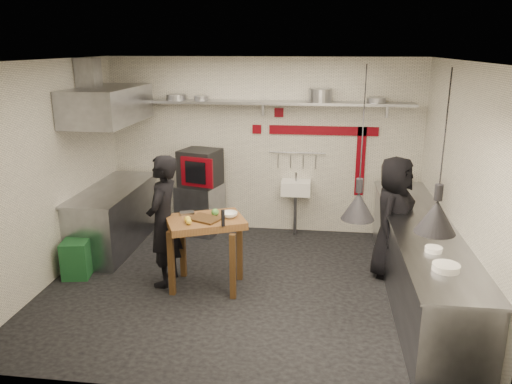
# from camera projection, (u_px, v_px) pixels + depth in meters

# --- Properties ---
(floor) EXTENTS (5.00, 5.00, 0.00)m
(floor) POSITION_uv_depth(u_px,v_px,m) (244.00, 285.00, 6.42)
(floor) COLOR black
(floor) RESTS_ON ground
(ceiling) EXTENTS (5.00, 5.00, 0.00)m
(ceiling) POSITION_uv_depth(u_px,v_px,m) (242.00, 60.00, 5.63)
(ceiling) COLOR beige
(ceiling) RESTS_ON floor
(wall_back) EXTENTS (5.00, 0.04, 2.80)m
(wall_back) POSITION_uv_depth(u_px,v_px,m) (263.00, 146.00, 8.02)
(wall_back) COLOR beige
(wall_back) RESTS_ON floor
(wall_front) EXTENTS (5.00, 0.04, 2.80)m
(wall_front) POSITION_uv_depth(u_px,v_px,m) (204.00, 247.00, 4.03)
(wall_front) COLOR beige
(wall_front) RESTS_ON floor
(wall_left) EXTENTS (0.04, 4.20, 2.80)m
(wall_left) POSITION_uv_depth(u_px,v_px,m) (49.00, 173.00, 6.33)
(wall_left) COLOR beige
(wall_left) RESTS_ON floor
(wall_right) EXTENTS (0.04, 4.20, 2.80)m
(wall_right) POSITION_uv_depth(u_px,v_px,m) (459.00, 187.00, 5.71)
(wall_right) COLOR beige
(wall_right) RESTS_ON floor
(red_band_horiz) EXTENTS (1.70, 0.02, 0.14)m
(red_band_horiz) POSITION_uv_depth(u_px,v_px,m) (323.00, 131.00, 7.80)
(red_band_horiz) COLOR #69040D
(red_band_horiz) RESTS_ON wall_back
(red_band_vert) EXTENTS (0.14, 0.02, 1.10)m
(red_band_vert) POSITION_uv_depth(u_px,v_px,m) (360.00, 162.00, 7.87)
(red_band_vert) COLOR #69040D
(red_band_vert) RESTS_ON wall_back
(red_tile_a) EXTENTS (0.14, 0.02, 0.14)m
(red_tile_a) POSITION_uv_depth(u_px,v_px,m) (279.00, 113.00, 7.81)
(red_tile_a) COLOR #69040D
(red_tile_a) RESTS_ON wall_back
(red_tile_b) EXTENTS (0.14, 0.02, 0.14)m
(red_tile_b) POSITION_uv_depth(u_px,v_px,m) (257.00, 129.00, 7.93)
(red_tile_b) COLOR #69040D
(red_tile_b) RESTS_ON wall_back
(back_shelf) EXTENTS (4.60, 0.34, 0.04)m
(back_shelf) POSITION_uv_depth(u_px,v_px,m) (262.00, 103.00, 7.65)
(back_shelf) COLOR gray
(back_shelf) RESTS_ON wall_back
(shelf_bracket_left) EXTENTS (0.04, 0.06, 0.24)m
(shelf_bracket_left) POSITION_uv_depth(u_px,v_px,m) (146.00, 106.00, 8.05)
(shelf_bracket_left) COLOR gray
(shelf_bracket_left) RESTS_ON wall_back
(shelf_bracket_mid) EXTENTS (0.04, 0.06, 0.24)m
(shelf_bracket_mid) POSITION_uv_depth(u_px,v_px,m) (263.00, 108.00, 7.82)
(shelf_bracket_mid) COLOR gray
(shelf_bracket_mid) RESTS_ON wall_back
(shelf_bracket_right) EXTENTS (0.04, 0.06, 0.24)m
(shelf_bracket_right) POSITION_uv_depth(u_px,v_px,m) (387.00, 110.00, 7.58)
(shelf_bracket_right) COLOR gray
(shelf_bracket_right) RESTS_ON wall_back
(pan_far_left) EXTENTS (0.36, 0.36, 0.09)m
(pan_far_left) POSITION_uv_depth(u_px,v_px,m) (176.00, 97.00, 7.79)
(pan_far_left) COLOR gray
(pan_far_left) RESTS_ON back_shelf
(pan_mid_left) EXTENTS (0.24, 0.24, 0.07)m
(pan_mid_left) POSITION_uv_depth(u_px,v_px,m) (201.00, 98.00, 7.75)
(pan_mid_left) COLOR gray
(pan_mid_left) RESTS_ON back_shelf
(stock_pot) EXTENTS (0.40, 0.40, 0.20)m
(stock_pot) POSITION_uv_depth(u_px,v_px,m) (320.00, 95.00, 7.50)
(stock_pot) COLOR gray
(stock_pot) RESTS_ON back_shelf
(pan_right) EXTENTS (0.37, 0.37, 0.08)m
(pan_right) POSITION_uv_depth(u_px,v_px,m) (376.00, 100.00, 7.42)
(pan_right) COLOR gray
(pan_right) RESTS_ON back_shelf
(oven_stand) EXTENTS (0.78, 0.74, 0.80)m
(oven_stand) POSITION_uv_depth(u_px,v_px,m) (200.00, 208.00, 8.15)
(oven_stand) COLOR gray
(oven_stand) RESTS_ON floor
(combi_oven) EXTENTS (0.70, 0.67, 0.58)m
(combi_oven) POSITION_uv_depth(u_px,v_px,m) (200.00, 168.00, 7.94)
(combi_oven) COLOR black
(combi_oven) RESTS_ON oven_stand
(oven_door) EXTENTS (0.54, 0.18, 0.46)m
(oven_door) POSITION_uv_depth(u_px,v_px,m) (197.00, 172.00, 7.66)
(oven_door) COLOR #69040D
(oven_door) RESTS_ON combi_oven
(oven_glass) EXTENTS (0.34, 0.11, 0.34)m
(oven_glass) POSITION_uv_depth(u_px,v_px,m) (195.00, 173.00, 7.63)
(oven_glass) COLOR black
(oven_glass) RESTS_ON oven_door
(hand_sink) EXTENTS (0.46, 0.34, 0.22)m
(hand_sink) POSITION_uv_depth(u_px,v_px,m) (296.00, 188.00, 7.96)
(hand_sink) COLOR white
(hand_sink) RESTS_ON wall_back
(sink_tap) EXTENTS (0.03, 0.03, 0.14)m
(sink_tap) POSITION_uv_depth(u_px,v_px,m) (296.00, 177.00, 7.91)
(sink_tap) COLOR gray
(sink_tap) RESTS_ON hand_sink
(sink_drain) EXTENTS (0.06, 0.06, 0.66)m
(sink_drain) POSITION_uv_depth(u_px,v_px,m) (295.00, 215.00, 8.04)
(sink_drain) COLOR gray
(sink_drain) RESTS_ON floor
(utensil_rail) EXTENTS (0.90, 0.02, 0.02)m
(utensil_rail) POSITION_uv_depth(u_px,v_px,m) (297.00, 153.00, 7.94)
(utensil_rail) COLOR gray
(utensil_rail) RESTS_ON wall_back
(counter_right) EXTENTS (0.70, 3.80, 0.90)m
(counter_right) POSITION_uv_depth(u_px,v_px,m) (419.00, 262.00, 6.03)
(counter_right) COLOR gray
(counter_right) RESTS_ON floor
(counter_right_top) EXTENTS (0.76, 3.90, 0.03)m
(counter_right_top) POSITION_uv_depth(u_px,v_px,m) (423.00, 226.00, 5.90)
(counter_right_top) COLOR gray
(counter_right_top) RESTS_ON counter_right
(plate_stack) EXTENTS (0.27, 0.27, 0.07)m
(plate_stack) POSITION_uv_depth(u_px,v_px,m) (446.00, 267.00, 4.68)
(plate_stack) COLOR white
(plate_stack) RESTS_ON counter_right_top
(small_bowl_right) EXTENTS (0.20, 0.20, 0.05)m
(small_bowl_right) POSITION_uv_depth(u_px,v_px,m) (434.00, 249.00, 5.11)
(small_bowl_right) COLOR white
(small_bowl_right) RESTS_ON counter_right_top
(counter_left) EXTENTS (0.70, 1.90, 0.90)m
(counter_left) POSITION_uv_depth(u_px,v_px,m) (114.00, 218.00, 7.55)
(counter_left) COLOR gray
(counter_left) RESTS_ON floor
(counter_left_top) EXTENTS (0.76, 2.00, 0.03)m
(counter_left_top) POSITION_uv_depth(u_px,v_px,m) (112.00, 188.00, 7.42)
(counter_left_top) COLOR gray
(counter_left_top) RESTS_ON counter_left
(extractor_hood) EXTENTS (0.78, 1.60, 0.50)m
(extractor_hood) POSITION_uv_depth(u_px,v_px,m) (108.00, 105.00, 7.07)
(extractor_hood) COLOR gray
(extractor_hood) RESTS_ON ceiling
(hood_duct) EXTENTS (0.28, 0.28, 0.50)m
(hood_duct) POSITION_uv_depth(u_px,v_px,m) (89.00, 76.00, 6.99)
(hood_duct) COLOR gray
(hood_duct) RESTS_ON ceiling
(green_bin) EXTENTS (0.39, 0.39, 0.50)m
(green_bin) POSITION_uv_depth(u_px,v_px,m) (76.00, 259.00, 6.59)
(green_bin) COLOR #195226
(green_bin) RESTS_ON floor
(prep_table) EXTENTS (1.10, 0.96, 0.92)m
(prep_table) POSITION_uv_depth(u_px,v_px,m) (206.00, 253.00, 6.25)
(prep_table) COLOR brown
(prep_table) RESTS_ON floor
(cutting_board) EXTENTS (0.45, 0.40, 0.02)m
(cutting_board) POSITION_uv_depth(u_px,v_px,m) (205.00, 219.00, 6.08)
(cutting_board) COLOR #472E16
(cutting_board) RESTS_ON prep_table
(pepper_mill) EXTENTS (0.05, 0.05, 0.20)m
(pepper_mill) POSITION_uv_depth(u_px,v_px,m) (223.00, 218.00, 5.84)
(pepper_mill) COLOR black
(pepper_mill) RESTS_ON prep_table
(lemon_a) EXTENTS (0.09, 0.09, 0.08)m
(lemon_a) POSITION_uv_depth(u_px,v_px,m) (188.00, 219.00, 5.98)
(lemon_a) COLOR gold
(lemon_a) RESTS_ON prep_table
(lemon_b) EXTENTS (0.08, 0.08, 0.07)m
(lemon_b) POSITION_uv_depth(u_px,v_px,m) (189.00, 222.00, 5.90)
(lemon_b) COLOR gold
(lemon_b) RESTS_ON prep_table
(veg_ball) EXTENTS (0.11, 0.11, 0.09)m
(veg_ball) POSITION_uv_depth(u_px,v_px,m) (215.00, 212.00, 6.19)
(veg_ball) COLOR #4E933B
(veg_ball) RESTS_ON prep_table
(steel_tray) EXTENTS (0.20, 0.17, 0.03)m
(steel_tray) POSITION_uv_depth(u_px,v_px,m) (187.00, 213.00, 6.27)
(steel_tray) COLOR gray
(steel_tray) RESTS_ON prep_table
(bowl) EXTENTS (0.24, 0.24, 0.06)m
(bowl) POSITION_uv_depth(u_px,v_px,m) (229.00, 215.00, 6.17)
(bowl) COLOR white
(bowl) RESTS_ON prep_table
(heat_lamp_near) EXTENTS (0.41, 0.41, 1.50)m
(heat_lamp_near) POSITION_uv_depth(u_px,v_px,m) (362.00, 145.00, 4.77)
(heat_lamp_near) COLOR black
(heat_lamp_near) RESTS_ON ceiling
(heat_lamp_far) EXTENTS (0.41, 0.41, 1.39)m
(heat_lamp_far) POSITION_uv_depth(u_px,v_px,m) (443.00, 154.00, 4.10)
(heat_lamp_far) COLOR black
(heat_lamp_far) RESTS_ON ceiling
(chef_left) EXTENTS (0.45, 0.64, 1.69)m
(chef_left) POSITION_uv_depth(u_px,v_px,m) (164.00, 221.00, 6.25)
(chef_left) COLOR black
(chef_left) RESTS_ON floor
(chef_right) EXTENTS (0.80, 0.94, 1.62)m
(chef_right) POSITION_uv_depth(u_px,v_px,m) (393.00, 217.00, 6.49)
(chef_right) COLOR black
(chef_right) RESTS_ON floor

